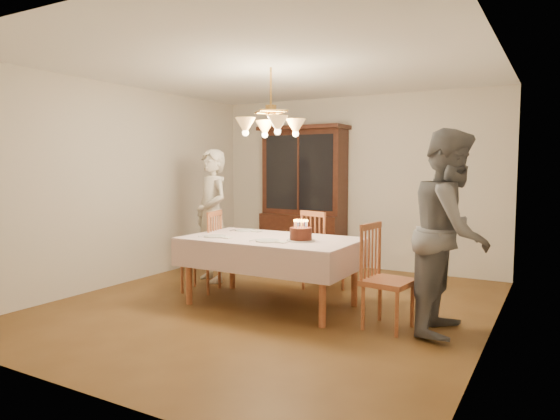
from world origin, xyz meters
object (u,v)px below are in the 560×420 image
Objects in this scene: elderly_woman at (212,216)px; birthday_cake at (301,235)px; chair_far_side at (323,255)px; dining_table at (271,244)px; china_hutch at (304,199)px.

elderly_woman is 5.90× the size of birthday_cake.
chair_far_side is 3.33× the size of birthday_cake.
china_hutch is at bearing 108.29° from dining_table.
chair_far_side is at bearing 76.96° from dining_table.
chair_far_side reaches higher than birthday_cake.
dining_table is 6.33× the size of birthday_cake.
elderly_woman is (-1.51, -0.27, 0.44)m from chair_far_side.
dining_table is at bearing 0.32° from elderly_woman.
dining_table is 1.46m from elderly_woman.
dining_table is 1.07× the size of elderly_woman.
china_hutch is at bearing 116.31° from birthday_cake.
elderly_woman reaches higher than birthday_cake.
china_hutch reaches higher than elderly_woman.
elderly_woman is at bearing -108.85° from china_hutch.
chair_far_side is at bearing 101.02° from birthday_cake.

